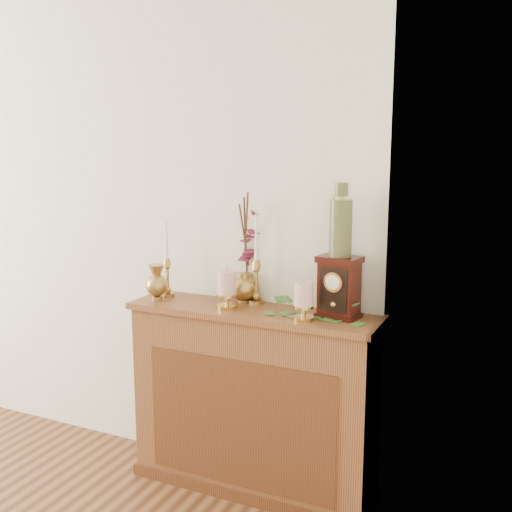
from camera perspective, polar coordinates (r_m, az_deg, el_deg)
The scene contains 10 objects.
console_shelf at distance 3.04m, azimuth -0.35°, elevation -14.06°, with size 1.24×0.34×0.93m.
candlestick_left at distance 3.13m, azimuth -8.44°, elevation -1.43°, with size 0.07×0.07×0.41m.
candlestick_center at distance 2.94m, azimuth 0.03°, elevation -1.79°, with size 0.07×0.07×0.45m.
bud_vase at distance 3.06m, azimuth -9.42°, elevation -2.53°, with size 0.11×0.11×0.18m.
ginger_jar at distance 2.99m, azimuth -0.66°, elevation 0.40°, with size 0.22×0.24×0.55m.
pillar_candle_left at distance 2.87m, azimuth -2.80°, elevation -3.02°, with size 0.10×0.10×0.20m.
pillar_candle_right at distance 2.68m, azimuth 4.56°, elevation -4.11°, with size 0.10×0.10×0.18m.
ivy_garland at distance 2.74m, azimuth 5.91°, elevation -5.54°, with size 0.53×0.22×0.09m.
mantel_clock at distance 2.74m, azimuth 7.90°, elevation -2.99°, with size 0.21×0.16×0.28m.
ceramic_vase at distance 2.69m, azimuth 8.08°, elevation 3.07°, with size 0.10×0.10×0.33m.
Camera 1 is at (2.59, -0.41, 1.68)m, focal length 42.00 mm.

